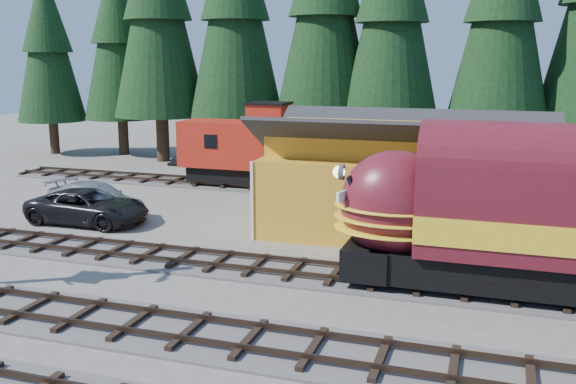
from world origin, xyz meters
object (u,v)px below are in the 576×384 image
(caboose, at_px, (256,149))
(pickup_truck_a, at_px, (88,207))
(locomotive, at_px, (575,226))
(depot, at_px, (406,168))
(pickup_truck_b, at_px, (96,200))

(caboose, height_order, pickup_truck_a, caboose)
(caboose, bearing_deg, locomotive, -41.18)
(depot, relative_size, pickup_truck_b, 2.28)
(depot, bearing_deg, pickup_truck_b, -174.13)
(caboose, bearing_deg, pickup_truck_a, -113.39)
(locomotive, xyz_separation_m, caboose, (-16.00, 14.00, -0.17))
(depot, height_order, locomotive, depot)
(pickup_truck_a, bearing_deg, depot, -78.97)
(caboose, height_order, pickup_truck_b, caboose)
(pickup_truck_a, bearing_deg, locomotive, -100.27)
(depot, height_order, pickup_truck_a, depot)
(locomotive, relative_size, caboose, 1.77)
(pickup_truck_b, bearing_deg, caboose, -14.01)
(depot, bearing_deg, pickup_truck_a, -168.98)
(locomotive, relative_size, pickup_truck_b, 2.82)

